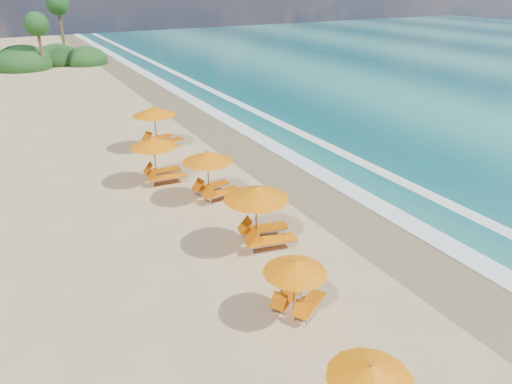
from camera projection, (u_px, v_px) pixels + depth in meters
name	position (u px, v px, depth m)	size (l,w,h in m)	color
ground	(256.00, 217.00, 20.77)	(160.00, 160.00, 0.00)	tan
wet_sand	(329.00, 198.00, 22.51)	(4.00, 160.00, 0.01)	olive
surf_foam	(372.00, 187.00, 23.67)	(4.00, 160.00, 0.01)	white
station_1	(297.00, 282.00, 14.41)	(2.72, 2.72, 2.02)	olive
station_2	(261.00, 211.00, 18.05)	(3.14, 3.02, 2.58)	olive
station_3	(211.00, 171.00, 22.02)	(2.82, 2.67, 2.43)	olive
station_4	(159.00, 156.00, 23.80)	(2.79, 2.61, 2.47)	olive
station_5	(158.00, 124.00, 28.59)	(3.42, 3.35, 2.69)	olive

